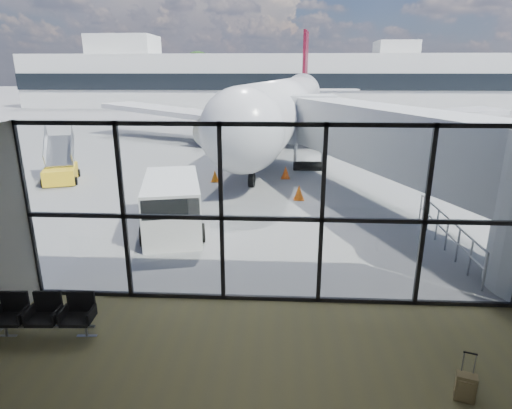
# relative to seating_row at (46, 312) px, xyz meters

# --- Properties ---
(ground) EXTENTS (220.00, 220.00, 0.00)m
(ground) POSITION_rel_seating_row_xyz_m (4.89, 41.71, -0.53)
(ground) COLOR slate
(ground) RESTS_ON ground
(lounge_shell) EXTENTS (12.02, 8.01, 4.51)m
(lounge_shell) POSITION_rel_seating_row_xyz_m (4.89, -3.09, 2.12)
(lounge_shell) COLOR #6A6643
(lounge_shell) RESTS_ON ground
(glass_curtain_wall) EXTENTS (12.10, 0.12, 4.50)m
(glass_curtain_wall) POSITION_rel_seating_row_xyz_m (4.89, 1.71, 1.72)
(glass_curtain_wall) COLOR white
(glass_curtain_wall) RESTS_ON ground
(jet_bridge) EXTENTS (8.00, 16.50, 4.33)m
(jet_bridge) POSITION_rel_seating_row_xyz_m (9.79, 8.79, 2.23)
(jet_bridge) COLOR #B0B4B6
(jet_bridge) RESTS_ON ground
(apron_railing) EXTENTS (0.06, 5.46, 1.11)m
(apron_railing) POSITION_rel_seating_row_xyz_m (10.49, 5.21, 0.19)
(apron_railing) COLOR gray
(apron_railing) RESTS_ON ground
(far_terminal) EXTENTS (80.00, 12.20, 11.00)m
(far_terminal) POSITION_rel_seating_row_xyz_m (4.30, 63.68, 3.68)
(far_terminal) COLOR beige
(far_terminal) RESTS_ON ground
(tree_0) EXTENTS (4.95, 4.95, 7.12)m
(tree_0) POSITION_rel_seating_row_xyz_m (-40.11, 73.71, 4.10)
(tree_0) COLOR #382619
(tree_0) RESTS_ON ground
(tree_1) EXTENTS (5.61, 5.61, 8.07)m
(tree_1) POSITION_rel_seating_row_xyz_m (-34.11, 73.71, 4.73)
(tree_1) COLOR #382619
(tree_1) RESTS_ON ground
(tree_2) EXTENTS (6.27, 6.27, 9.03)m
(tree_2) POSITION_rel_seating_row_xyz_m (-28.11, 73.71, 5.35)
(tree_2) COLOR #382619
(tree_2) RESTS_ON ground
(tree_3) EXTENTS (4.95, 4.95, 7.12)m
(tree_3) POSITION_rel_seating_row_xyz_m (-22.11, 73.71, 4.10)
(tree_3) COLOR #382619
(tree_3) RESTS_ON ground
(tree_4) EXTENTS (5.61, 5.61, 8.07)m
(tree_4) POSITION_rel_seating_row_xyz_m (-16.11, 73.71, 4.73)
(tree_4) COLOR #382619
(tree_4) RESTS_ON ground
(tree_5) EXTENTS (6.27, 6.27, 9.03)m
(tree_5) POSITION_rel_seating_row_xyz_m (-10.11, 73.71, 5.35)
(tree_5) COLOR #382619
(tree_5) RESTS_ON ground
(seating_row) EXTENTS (2.15, 0.71, 0.95)m
(seating_row) POSITION_rel_seating_row_xyz_m (0.00, 0.00, 0.00)
(seating_row) COLOR gray
(seating_row) RESTS_ON ground
(suitcase) EXTENTS (0.39, 0.32, 0.92)m
(suitcase) POSITION_rel_seating_row_xyz_m (8.39, -1.57, -0.25)
(suitcase) COLOR olive
(suitcase) RESTS_ON ground
(airliner) EXTENTS (33.03, 38.44, 9.93)m
(airliner) POSITION_rel_seating_row_xyz_m (5.66, 27.42, 2.50)
(airliner) COLOR silver
(airliner) RESTS_ON ground
(service_van) EXTENTS (2.88, 4.68, 1.90)m
(service_van) POSITION_rel_seating_row_xyz_m (1.23, 6.51, 0.45)
(service_van) COLOR silver
(service_van) RESTS_ON ground
(belt_loader) EXTENTS (2.27, 4.22, 1.85)m
(belt_loader) POSITION_rel_seating_row_xyz_m (0.71, 25.05, 0.09)
(belt_loader) COLOR black
(belt_loader) RESTS_ON ground
(mobile_stairs) EXTENTS (2.45, 3.43, 2.20)m
(mobile_stairs) POSITION_rel_seating_row_xyz_m (-6.40, 13.38, -0.00)
(mobile_stairs) COLOR yellow
(mobile_stairs) RESTS_ON ground
(traffic_cone_a) EXTENTS (0.43, 0.43, 0.62)m
(traffic_cone_a) POSITION_rel_seating_row_xyz_m (1.69, 13.78, -0.24)
(traffic_cone_a) COLOR orange
(traffic_cone_a) RESTS_ON ground
(traffic_cone_b) EXTENTS (0.48, 0.48, 0.68)m
(traffic_cone_b) POSITION_rel_seating_row_xyz_m (5.97, 10.71, -0.20)
(traffic_cone_b) COLOR #E15B0B
(traffic_cone_b) RESTS_ON ground
(traffic_cone_c) EXTENTS (0.47, 0.47, 0.68)m
(traffic_cone_c) POSITION_rel_seating_row_xyz_m (5.41, 14.68, -0.21)
(traffic_cone_c) COLOR #DF4C0B
(traffic_cone_c) RESTS_ON ground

